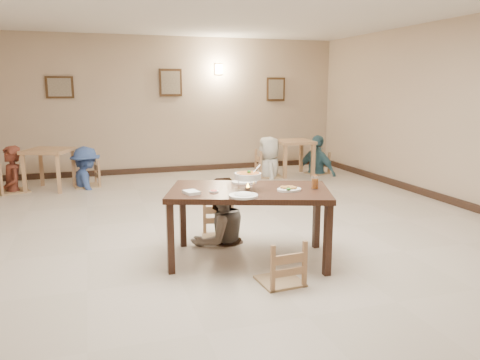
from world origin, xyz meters
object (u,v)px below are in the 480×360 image
object	(u,v)px
main_table	(249,196)
bg_table_left	(48,156)
bg_table_right	(294,147)
bg_chair_lr	(85,162)
curry_warmer	(248,176)
bg_chair_ll	(11,164)
drink_glass	(315,183)
bg_diner_c	(269,137)
bg_diner_d	(318,135)
bg_chair_rl	(269,152)
bg_diner_a	(9,146)
chair_near	(281,240)
bg_chair_rr	(318,154)
main_diner	(219,178)
chair_far	(219,204)

from	to	relation	value
main_table	bg_table_left	bearing A→B (deg)	136.80
bg_table_right	bg_chair_lr	size ratio (longest dim) A/B	0.80
curry_warmer	bg_chair_ll	distance (m)	5.53
drink_glass	bg_diner_c	world-z (taller)	bg_diner_c
bg_diner_d	bg_chair_rl	bearing A→B (deg)	65.78
bg_chair_rl	bg_diner_a	bearing A→B (deg)	95.59
main_table	bg_table_right	bearing A→B (deg)	79.80
drink_glass	bg_chair_lr	xyz separation A→B (m)	(-2.43, 4.89, -0.39)
bg_chair_lr	bg_diner_d	world-z (taller)	bg_diner_d
bg_diner_a	bg_chair_ll	bearing A→B (deg)	160.51
chair_near	bg_diner_d	world-z (taller)	bg_diner_d
bg_chair_ll	bg_chair_rl	xyz separation A→B (m)	(5.05, -0.05, 0.01)
curry_warmer	bg_table_left	bearing A→B (deg)	116.93
main_table	bg_chair_rr	size ratio (longest dim) A/B	2.18
bg_table_left	bg_table_right	size ratio (longest dim) A/B	1.27
bg_chair_ll	bg_chair_rr	xyz separation A→B (m)	(6.21, -0.04, -0.09)
bg_chair_lr	curry_warmer	bearing A→B (deg)	10.48
main_table	bg_table_left	distance (m)	5.19
bg_chair_ll	bg_chair_lr	size ratio (longest dim) A/B	1.09
main_diner	bg_table_right	bearing A→B (deg)	-143.45
bg_chair_rl	bg_diner_c	xyz separation A→B (m)	(-0.00, -0.00, 0.32)
chair_far	bg_chair_ll	size ratio (longest dim) A/B	0.87
chair_far	bg_diner_c	world-z (taller)	bg_diner_c
main_diner	bg_diner_d	bearing A→B (deg)	-148.85
chair_far	bg_table_right	size ratio (longest dim) A/B	1.18
drink_glass	bg_diner_c	size ratio (longest dim) A/B	0.08
main_table	bg_table_right	xyz separation A→B (m)	(2.59, 4.55, -0.10)
chair_far	bg_chair_rr	world-z (taller)	chair_far
chair_near	curry_warmer	distance (m)	0.85
main_table	chair_far	world-z (taller)	chair_far
bg_chair_rr	bg_table_left	bearing A→B (deg)	-109.17
curry_warmer	bg_diner_a	size ratio (longest dim) A/B	0.19
chair_near	drink_glass	distance (m)	0.89
bg_diner_d	main_table	bearing A→B (deg)	120.43
bg_table_left	bg_diner_d	bearing A→B (deg)	-0.65
bg_chair_lr	bg_chair_ll	bearing A→B (deg)	-95.13
chair_near	bg_chair_ll	xyz separation A→B (m)	(-3.13, 5.28, 0.10)
curry_warmer	bg_chair_ll	xyz separation A→B (m)	(-3.01, 4.62, -0.43)
bg_table_right	chair_far	bearing A→B (deg)	-125.83
chair_near	bg_table_left	world-z (taller)	chair_near
main_diner	chair_near	bearing A→B (deg)	81.43
drink_glass	bg_chair_ll	xyz separation A→B (m)	(-3.73, 4.79, -0.35)
main_diner	bg_diner_c	bearing A→B (deg)	-137.38
bg_table_left	bg_diner_c	distance (m)	4.40
chair_near	bg_table_left	distance (m)	5.85
bg_chair_lr	chair_far	bearing A→B (deg)	12.95
main_table	bg_diner_c	world-z (taller)	bg_diner_c
bg_chair_ll	bg_chair_lr	bearing A→B (deg)	-106.67
chair_near	bg_diner_d	xyz separation A→B (m)	(3.08, 5.24, 0.43)
chair_near	bg_table_left	bearing A→B (deg)	-68.63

